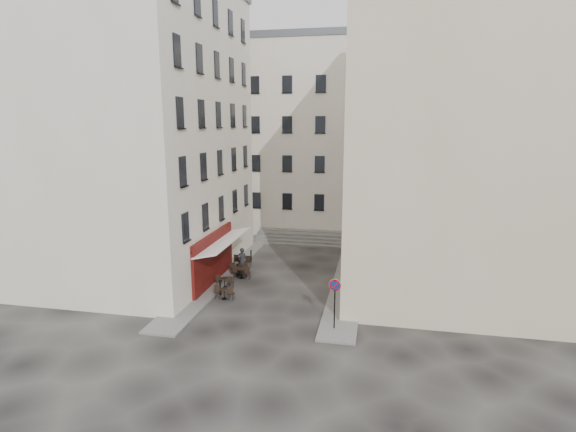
% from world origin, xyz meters
% --- Properties ---
extents(ground, '(90.00, 90.00, 0.00)m').
position_xyz_m(ground, '(0.00, 0.00, 0.00)').
color(ground, black).
rests_on(ground, ground).
extents(sidewalk_left, '(2.00, 22.00, 0.12)m').
position_xyz_m(sidewalk_left, '(-4.50, 4.00, 0.06)').
color(sidewalk_left, slate).
rests_on(sidewalk_left, ground).
extents(sidewalk_right, '(2.00, 18.00, 0.12)m').
position_xyz_m(sidewalk_right, '(4.50, 3.00, 0.06)').
color(sidewalk_right, slate).
rests_on(sidewalk_right, ground).
extents(building_left, '(12.20, 16.20, 20.60)m').
position_xyz_m(building_left, '(-10.50, 3.00, 10.31)').
color(building_left, beige).
rests_on(building_left, ground).
extents(building_right, '(12.20, 14.20, 18.60)m').
position_xyz_m(building_right, '(10.50, 3.50, 9.31)').
color(building_right, '#C4B291').
rests_on(building_right, ground).
extents(building_back, '(18.20, 10.20, 18.60)m').
position_xyz_m(building_back, '(-1.00, 19.00, 9.31)').
color(building_back, beige).
rests_on(building_back, ground).
extents(cafe_storefront, '(1.74, 7.30, 3.50)m').
position_xyz_m(cafe_storefront, '(-4.32, 1.00, 1.88)').
color(cafe_storefront, '#470A0A').
rests_on(cafe_storefront, ground).
extents(stone_steps, '(9.00, 3.15, 0.80)m').
position_xyz_m(stone_steps, '(0.00, 12.57, 0.40)').
color(stone_steps, '#595754').
rests_on(stone_steps, ground).
extents(bollard_near, '(0.12, 0.12, 0.98)m').
position_xyz_m(bollard_near, '(-3.25, -1.00, 0.53)').
color(bollard_near, black).
rests_on(bollard_near, ground).
extents(bollard_mid, '(0.12, 0.12, 0.98)m').
position_xyz_m(bollard_mid, '(-3.25, 2.50, 0.53)').
color(bollard_mid, black).
rests_on(bollard_mid, ground).
extents(bollard_far, '(0.12, 0.12, 0.98)m').
position_xyz_m(bollard_far, '(-3.25, 6.00, 0.53)').
color(bollard_far, black).
rests_on(bollard_far, ground).
extents(no_parking_sign, '(0.63, 0.18, 2.81)m').
position_xyz_m(no_parking_sign, '(4.30, -4.52, 1.99)').
color(no_parking_sign, black).
rests_on(no_parking_sign, ground).
extents(bistro_table_a, '(1.24, 0.58, 0.87)m').
position_xyz_m(bistro_table_a, '(-2.73, -1.66, 0.44)').
color(bistro_table_a, black).
rests_on(bistro_table_a, ground).
extents(bistro_table_b, '(1.19, 0.56, 0.83)m').
position_xyz_m(bistro_table_b, '(-3.38, 0.26, 0.43)').
color(bistro_table_b, black).
rests_on(bistro_table_b, ground).
extents(bistro_table_c, '(1.27, 0.59, 0.89)m').
position_xyz_m(bistro_table_c, '(-2.83, 2.20, 0.46)').
color(bistro_table_c, black).
rests_on(bistro_table_c, ground).
extents(bistro_table_d, '(1.31, 0.61, 0.92)m').
position_xyz_m(bistro_table_d, '(-3.18, 2.74, 0.47)').
color(bistro_table_d, black).
rests_on(bistro_table_d, ground).
extents(bistro_table_e, '(1.31, 0.61, 0.92)m').
position_xyz_m(bistro_table_e, '(-3.51, 4.67, 0.47)').
color(bistro_table_e, black).
rests_on(bistro_table_e, ground).
extents(pedestrian, '(0.79, 0.61, 1.91)m').
position_xyz_m(pedestrian, '(-3.11, 3.24, 0.96)').
color(pedestrian, '#232428').
rests_on(pedestrian, ground).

